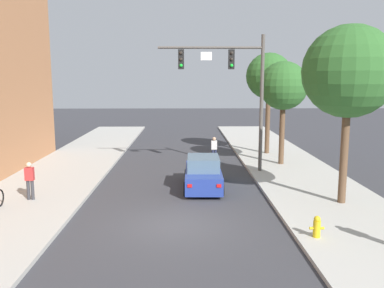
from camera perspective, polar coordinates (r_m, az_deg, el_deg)
The scene contains 10 objects.
ground_plane at distance 15.16m, azimuth -2.33°, elevation -11.26°, with size 120.00×120.00×0.00m, color #38383D.
sidewalk_right at distance 16.33m, azimuth 21.51°, elevation -10.11°, with size 5.00×60.00×0.15m, color #B2AFA8.
traffic_signal_mast at distance 22.60m, azimuth 5.78°, elevation 9.12°, with size 5.79×0.38×7.50m.
car_lead_blue at distance 19.78m, azimuth 1.57°, elevation -4.21°, with size 1.90×4.27×1.60m.
pedestrian_sidewalk_left_walker at distance 18.73m, azimuth -21.79°, elevation -4.56°, with size 0.36×0.22×1.64m.
pedestrian_crossing_road at distance 25.89m, azimuth 3.12°, elevation -0.62°, with size 0.36×0.22×1.64m.
fire_hydrant at distance 14.14m, azimuth 17.09°, elevation -11.01°, with size 0.48×0.24×0.72m.
street_tree_nearest at distance 17.64m, azimuth 21.15°, elevation 9.37°, with size 3.73×3.73×7.28m.
street_tree_second at distance 25.00m, azimuth 12.71°, elevation 7.88°, with size 2.89×2.89×6.18m.
street_tree_third at distance 28.53m, azimuth 10.73°, elevation 9.27°, with size 3.13×3.13×6.90m.
Camera 1 is at (0.34, -14.21, 5.26)m, focal length 38.06 mm.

